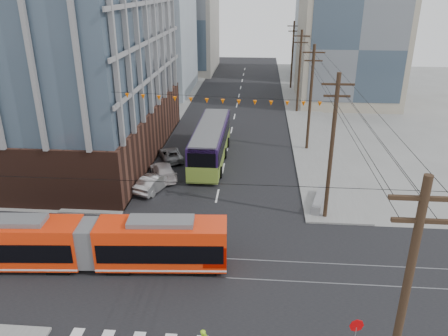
# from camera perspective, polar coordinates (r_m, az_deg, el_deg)

# --- Properties ---
(ground) EXTENTS (160.00, 160.00, 0.00)m
(ground) POSITION_cam_1_polar(r_m,az_deg,el_deg) (25.02, -4.14, -18.07)
(ground) COLOR slate
(bg_bldg_nw_near) EXTENTS (18.00, 16.00, 18.00)m
(bg_bldg_nw_near) POSITION_cam_1_polar(r_m,az_deg,el_deg) (73.87, -11.73, 16.65)
(bg_bldg_nw_near) COLOR #8C99A5
(bg_bldg_nw_near) RESTS_ON ground
(bg_bldg_ne_near) EXTENTS (14.00, 14.00, 16.00)m
(bg_bldg_ne_near) POSITION_cam_1_polar(r_m,az_deg,el_deg) (68.38, 15.97, 14.96)
(bg_bldg_ne_near) COLOR gray
(bg_bldg_ne_near) RESTS_ON ground
(bg_bldg_nw_far) EXTENTS (16.00, 18.00, 20.00)m
(bg_bldg_nw_far) POSITION_cam_1_polar(r_m,az_deg,el_deg) (92.50, -6.39, 18.74)
(bg_bldg_nw_far) COLOR gray
(bg_bldg_nw_far) RESTS_ON ground
(bg_bldg_ne_far) EXTENTS (16.00, 16.00, 14.00)m
(bg_bldg_ne_far) POSITION_cam_1_polar(r_m,az_deg,el_deg) (88.40, 14.87, 16.02)
(bg_bldg_ne_far) COLOR #8C99A5
(bg_bldg_ne_far) RESTS_ON ground
(utility_pole_near) EXTENTS (0.30, 0.30, 11.00)m
(utility_pole_near) POSITION_cam_1_polar(r_m,az_deg,el_deg) (17.48, 22.08, -17.59)
(utility_pole_near) COLOR black
(utility_pole_near) RESTS_ON ground
(utility_pole_far) EXTENTS (0.30, 0.30, 11.00)m
(utility_pole_far) POSITION_cam_1_polar(r_m,az_deg,el_deg) (75.62, 8.91, 14.30)
(utility_pole_far) COLOR black
(utility_pole_far) RESTS_ON ground
(streetcar) EXTENTS (17.05, 3.58, 3.26)m
(streetcar) POSITION_cam_1_polar(r_m,az_deg,el_deg) (28.50, -17.16, -9.44)
(streetcar) COLOR red
(streetcar) RESTS_ON ground
(city_bus) EXTENTS (2.94, 13.10, 3.70)m
(city_bus) POSITION_cam_1_polar(r_m,az_deg,el_deg) (43.56, -1.76, 3.35)
(city_bus) COLOR #210F3B
(city_bus) RESTS_ON ground
(parked_car_silver) EXTENTS (2.92, 4.65, 1.45)m
(parked_car_silver) POSITION_cam_1_polar(r_m,az_deg,el_deg) (37.93, -9.09, -1.83)
(parked_car_silver) COLOR #BBBBBB
(parked_car_silver) RESTS_ON ground
(parked_car_white) EXTENTS (3.57, 5.06, 1.36)m
(parked_car_white) POSITION_cam_1_polar(r_m,az_deg,el_deg) (40.17, -7.94, -0.39)
(parked_car_white) COLOR beige
(parked_car_white) RESTS_ON ground
(parked_car_grey) EXTENTS (3.42, 4.70, 1.19)m
(parked_car_grey) POSITION_cam_1_polar(r_m,az_deg,el_deg) (44.25, -6.96, 1.77)
(parked_car_grey) COLOR gray
(parked_car_grey) RESTS_ON ground
(jersey_barrier) EXTENTS (1.97, 4.31, 0.84)m
(jersey_barrier) POSITION_cam_1_polar(r_m,az_deg,el_deg) (35.84, 12.32, -4.15)
(jersey_barrier) COLOR gray
(jersey_barrier) RESTS_ON ground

